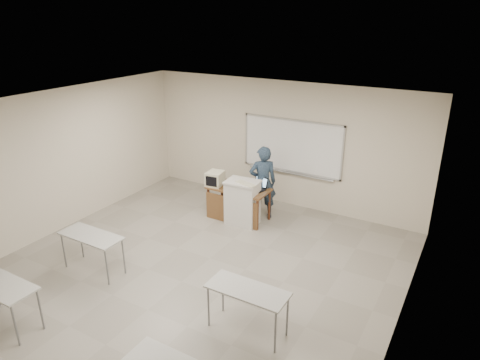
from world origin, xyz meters
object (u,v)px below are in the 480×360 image
Objects in this scene: podium at (242,202)px; crt_monitor at (215,179)px; instructor_desk at (236,198)px; mouse at (248,188)px; keyboard at (246,184)px; whiteboard at (292,147)px; laptop at (258,186)px; presenter at (263,183)px.

crt_monitor is (-0.75, 0.06, 0.40)m from podium.
mouse reaches higher than instructor_desk.
keyboard is (0.90, -0.18, 0.12)m from crt_monitor.
whiteboard is 6.93× the size of laptop.
instructor_desk is 2.91× the size of keyboard.
crt_monitor reaches higher than keyboard.
laptop is 0.75× the size of keyboard.
mouse is (0.75, 0.17, -0.14)m from crt_monitor.
keyboard is at bearing -17.95° from crt_monitor.
whiteboard is 1.83m from instructor_desk.
mouse is at bearing 12.64° from presenter.
podium is (-0.50, -1.47, -0.97)m from whiteboard.
crt_monitor is at bearing -131.59° from whiteboard.
presenter is (0.99, 0.45, -0.06)m from crt_monitor.
instructor_desk is 0.22m from podium.
instructor_desk is at bearing 8.11° from presenter.
mouse is (0.20, 0.16, 0.23)m from instructor_desk.
podium reaches higher than instructor_desk.
laptop is (0.40, 0.27, 0.27)m from instructor_desk.
podium is at bearing 28.20° from presenter.
keyboard is at bearing -83.34° from laptop.
presenter reaches higher than laptop.
podium is at bearing -113.36° from mouse.
whiteboard is 1.83m from podium.
crt_monitor reaches higher than instructor_desk.
presenter is at bearing 90.77° from laptop.
whiteboard reaches higher than laptop.
podium is 2.13× the size of keyboard.
keyboard reaches higher than laptop.
presenter reaches higher than instructor_desk.
keyboard is (0.15, -0.35, 0.26)m from mouse.
presenter is at bearing 45.42° from instructor_desk.
mouse is at bearing 86.72° from podium.
crt_monitor reaches higher than laptop.
presenter is (0.04, 0.17, 0.04)m from laptop.
crt_monitor is 1.00m from laptop.
presenter reaches higher than keyboard.
podium is 2.52× the size of crt_monitor.
laptop is at bearing 4.49° from mouse.
crt_monitor is (-1.25, -1.41, -0.57)m from whiteboard.
whiteboard is 1.97m from crt_monitor.
mouse is (-0.50, -1.24, -0.71)m from whiteboard.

